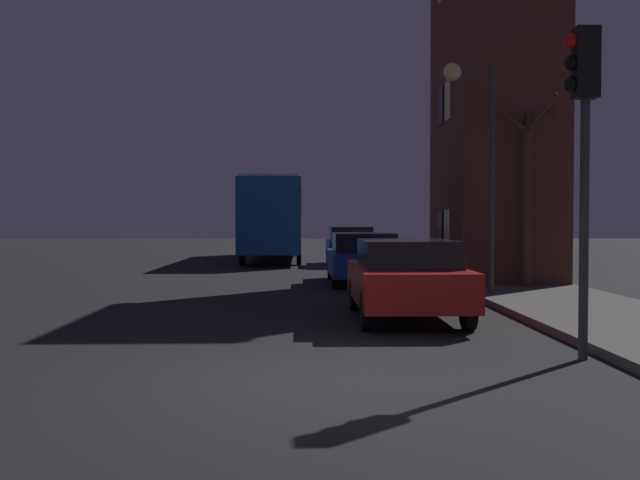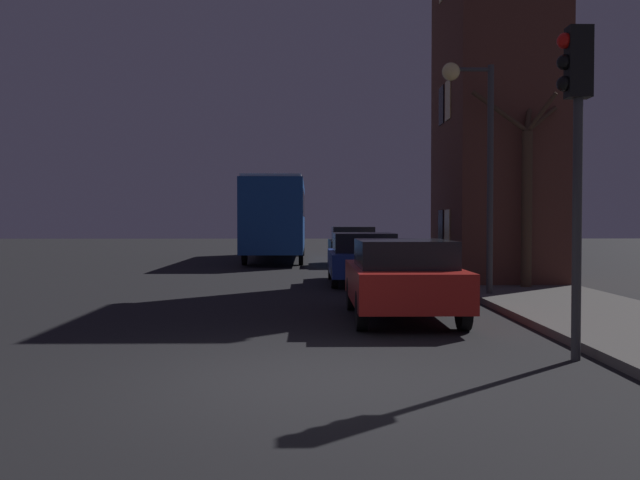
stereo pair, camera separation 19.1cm
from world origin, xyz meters
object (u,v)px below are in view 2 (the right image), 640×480
(streetlamp, at_px, (474,134))
(bare_tree, at_px, (526,186))
(bus, at_px, (277,213))
(car_far_lane, at_px, (352,245))
(traffic_light, at_px, (576,121))
(car_near_lane, at_px, (402,277))
(car_mid_lane, at_px, (363,257))

(streetlamp, bearing_deg, bare_tree, 44.49)
(bus, height_order, car_far_lane, bus)
(traffic_light, distance_m, car_near_lane, 4.70)
(car_far_lane, bearing_deg, bus, 129.92)
(traffic_light, height_order, car_mid_lane, traffic_light)
(bus, bearing_deg, car_mid_lane, -76.08)
(bare_tree, height_order, car_mid_lane, bare_tree)
(bare_tree, distance_m, bus, 15.80)
(streetlamp, xyz_separation_m, car_far_lane, (-2.00, 12.12, -2.93))
(streetlamp, bearing_deg, car_near_lane, -122.11)
(traffic_light, relative_size, car_far_lane, 1.04)
(streetlamp, xyz_separation_m, bus, (-5.16, 15.89, -1.62))
(bus, xyz_separation_m, car_mid_lane, (2.96, -11.93, -1.36))
(bare_tree, distance_m, car_mid_lane, 4.91)
(bare_tree, relative_size, bus, 0.47)
(bus, bearing_deg, bare_tree, -64.32)
(bare_tree, relative_size, car_far_lane, 1.30)
(car_near_lane, bearing_deg, car_far_lane, 89.84)
(traffic_light, relative_size, car_near_lane, 1.04)
(car_mid_lane, relative_size, car_far_lane, 1.06)
(bare_tree, bearing_deg, streetlamp, -135.51)
(car_far_lane, bearing_deg, traffic_light, -85.04)
(streetlamp, relative_size, traffic_light, 1.22)
(car_far_lane, bearing_deg, bare_tree, -70.58)
(traffic_light, relative_size, bare_tree, 0.80)
(bare_tree, bearing_deg, car_mid_lane, 149.29)
(traffic_light, xyz_separation_m, bus, (-4.81, 22.89, -0.94))
(traffic_light, height_order, car_far_lane, traffic_light)
(streetlamp, bearing_deg, bus, 107.98)
(streetlamp, xyz_separation_m, car_near_lane, (-2.04, -3.26, -2.96))
(streetlamp, height_order, car_near_lane, streetlamp)
(bus, distance_m, car_near_lane, 19.45)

